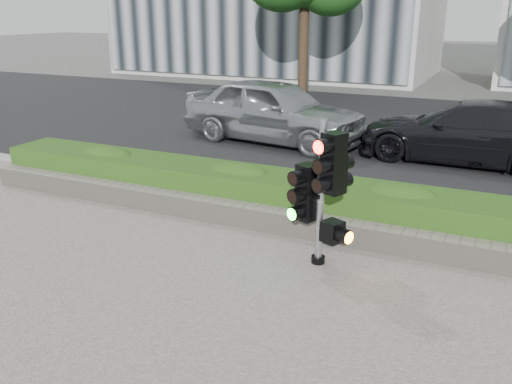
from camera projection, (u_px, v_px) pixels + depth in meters
ground at (233, 290)px, 6.68m from camera, size 120.00×120.00×0.00m
road at (396, 132)px, 15.26m from camera, size 60.00×13.00×0.02m
curb at (317, 206)px, 9.36m from camera, size 60.00×0.25×0.12m
stone_wall at (290, 223)px, 8.25m from camera, size 12.00×0.32×0.34m
hedge at (305, 199)px, 8.75m from camera, size 12.00×1.00×0.68m
traffic_signal at (324, 186)px, 6.98m from camera, size 0.73×0.62×1.96m
car_silver at (274, 110)px, 13.81m from camera, size 5.04×2.61×1.64m
car_dark at (469, 132)px, 11.98m from camera, size 4.87×2.20×1.38m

